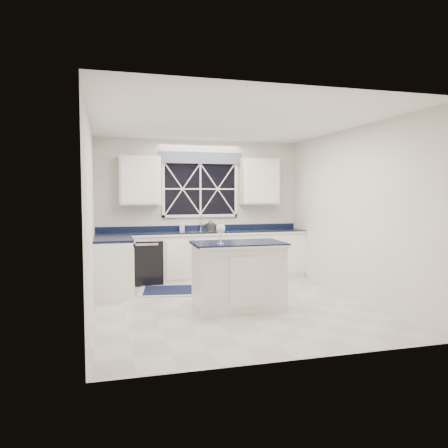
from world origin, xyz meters
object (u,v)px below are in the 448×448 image
object	(u,v)px
faucet	(201,222)
island	(238,275)
soap_bottle	(182,226)
kettle	(210,226)
dishwasher	(145,261)
wine_glass	(221,229)

from	to	relation	value
faucet	island	size ratio (longest dim) A/B	0.23
faucet	soap_bottle	distance (m)	0.39
kettle	dishwasher	bearing A→B (deg)	-176.91
kettle	soap_bottle	distance (m)	0.54
kettle	faucet	bearing A→B (deg)	125.32
dishwasher	island	xyz separation A→B (m)	(1.13, -2.16, 0.08)
dishwasher	faucet	size ratio (longest dim) A/B	2.72
kettle	wine_glass	world-z (taller)	wine_glass
dishwasher	island	world-z (taller)	island
island	kettle	size ratio (longest dim) A/B	4.29
wine_glass	soap_bottle	size ratio (longest dim) A/B	1.50
dishwasher	faucet	bearing A→B (deg)	10.02
dishwasher	wine_glass	bearing A→B (deg)	-70.12
dishwasher	kettle	bearing A→B (deg)	-1.23
wine_glass	faucet	bearing A→B (deg)	83.83
kettle	soap_bottle	bearing A→B (deg)	164.75
dishwasher	wine_glass	size ratio (longest dim) A/B	2.79
faucet	kettle	size ratio (longest dim) A/B	1.00
kettle	island	bearing A→B (deg)	-88.44
faucet	island	distance (m)	2.43
wine_glass	soap_bottle	distance (m)	2.46
soap_bottle	faucet	bearing A→B (deg)	5.79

